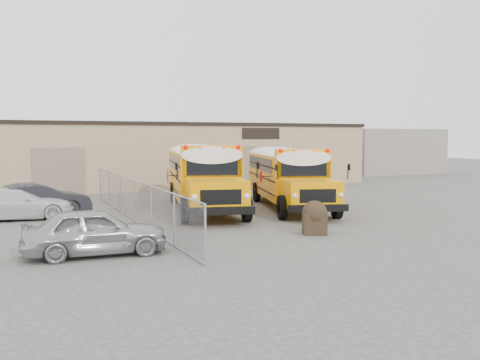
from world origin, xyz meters
name	(u,v)px	position (x,y,z in m)	size (l,w,h in m)	color
ground	(288,222)	(0.00, 0.00, 0.00)	(120.00, 120.00, 0.00)	#43403D
warehouse	(162,154)	(0.00, 19.99, 2.37)	(30.20, 10.20, 4.67)	#907659
chainlink_fence	(134,200)	(-6.00, 3.00, 0.90)	(0.07, 18.07, 1.81)	#93969B
distant_building_right	(381,151)	(24.00, 24.00, 2.20)	(10.00, 8.00, 4.40)	gray
school_bus_left	(190,164)	(-0.33, 12.34, 1.92)	(5.21, 11.66, 3.32)	#EF9500
school_bus_right	(265,165)	(4.26, 10.84, 1.81)	(5.42, 11.00, 3.13)	#F19900
tarp_bundle	(315,217)	(-0.50, -2.92, 0.65)	(1.08, 1.04, 1.28)	black
car_silver	(95,231)	(-8.62, -3.24, 0.75)	(1.76, 4.38, 1.49)	#A9A9AD
car_white	(16,204)	(-10.69, 5.50, 0.71)	(1.98, 4.87, 1.41)	silver
car_dark	(37,200)	(-9.78, 6.07, 0.77)	(1.63, 4.66, 1.54)	black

